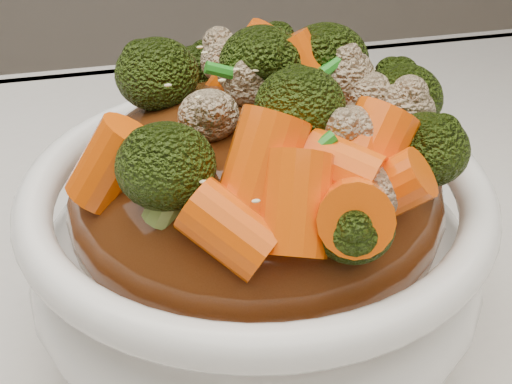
{
  "coord_description": "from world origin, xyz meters",
  "views": [
    {
      "loc": [
        -0.03,
        -0.26,
        1.03
      ],
      "look_at": [
        0.03,
        0.03,
        0.83
      ],
      "focal_mm": 50.0,
      "sensor_mm": 36.0,
      "label": 1
    }
  ],
  "objects": [
    {
      "name": "bowl",
      "position": [
        0.03,
        0.03,
        0.8
      ],
      "size": [
        0.31,
        0.31,
        0.09
      ],
      "primitive_type": null,
      "rotation": [
        0.0,
        0.0,
        0.42
      ],
      "color": "white",
      "rests_on": "tablecloth"
    },
    {
      "name": "sauce_base",
      "position": [
        0.03,
        0.03,
        0.83
      ],
      "size": [
        0.25,
        0.25,
        0.1
      ],
      "primitive_type": "ellipsoid",
      "rotation": [
        0.0,
        0.0,
        0.42
      ],
      "color": "#50250D",
      "rests_on": "bowl"
    },
    {
      "name": "carrots",
      "position": [
        0.03,
        0.03,
        0.9
      ],
      "size": [
        0.25,
        0.25,
        0.06
      ],
      "primitive_type": null,
      "rotation": [
        0.0,
        0.0,
        0.42
      ],
      "color": "#FD5B08",
      "rests_on": "sauce_base"
    },
    {
      "name": "broccoli",
      "position": [
        0.03,
        0.03,
        0.9
      ],
      "size": [
        0.25,
        0.25,
        0.05
      ],
      "primitive_type": null,
      "rotation": [
        0.0,
        0.0,
        0.42
      ],
      "color": "black",
      "rests_on": "sauce_base"
    },
    {
      "name": "cauliflower",
      "position": [
        0.03,
        0.03,
        0.89
      ],
      "size": [
        0.25,
        0.25,
        0.04
      ],
      "primitive_type": null,
      "rotation": [
        0.0,
        0.0,
        0.42
      ],
      "color": "tan",
      "rests_on": "sauce_base"
    },
    {
      "name": "scallions",
      "position": [
        0.03,
        0.03,
        0.9
      ],
      "size": [
        0.19,
        0.19,
        0.02
      ],
      "primitive_type": null,
      "rotation": [
        0.0,
        0.0,
        0.42
      ],
      "color": "#22861F",
      "rests_on": "sauce_base"
    },
    {
      "name": "sesame_seeds",
      "position": [
        0.03,
        0.03,
        0.9
      ],
      "size": [
        0.23,
        0.23,
        0.01
      ],
      "primitive_type": null,
      "rotation": [
        0.0,
        0.0,
        0.42
      ],
      "color": "beige",
      "rests_on": "sauce_base"
    }
  ]
}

